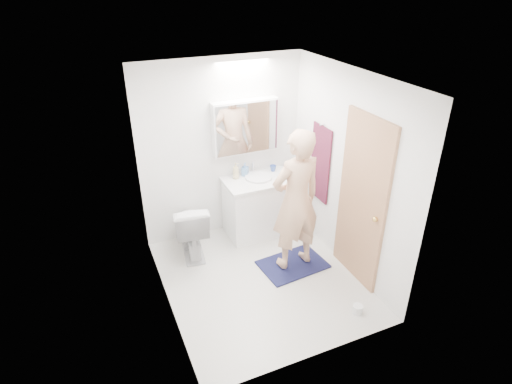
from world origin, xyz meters
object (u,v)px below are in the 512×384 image
vanity_cabinet (259,207)px  soap_bottle_a (236,171)px  medicine_cabinet (245,127)px  person (296,201)px  toilet_paper_roll (358,309)px  soap_bottle_b (245,169)px  toothbrush_cup (273,168)px  toilet (191,228)px

vanity_cabinet → soap_bottle_a: (-0.28, 0.15, 0.54)m
medicine_cabinet → vanity_cabinet: bearing=-62.2°
vanity_cabinet → medicine_cabinet: medicine_cabinet is taller
person → toilet_paper_roll: 1.37m
vanity_cabinet → medicine_cabinet: bearing=117.8°
soap_bottle_b → toilet_paper_roll: soap_bottle_b is taller
soap_bottle_b → toothbrush_cup: size_ratio=2.04×
soap_bottle_b → toothbrush_cup: soap_bottle_b is taller
toilet → toothbrush_cup: 1.40m
medicine_cabinet → person: bearing=-80.8°
soap_bottle_b → toothbrush_cup: 0.41m
toilet → person: person is taller
vanity_cabinet → person: 1.04m
medicine_cabinet → toothbrush_cup: 0.75m
toilet → toilet_paper_roll: size_ratio=6.94×
vanity_cabinet → toothbrush_cup: toothbrush_cup is taller
vanity_cabinet → soap_bottle_b: bearing=126.4°
toothbrush_cup → toilet: bearing=-168.0°
medicine_cabinet → toilet_paper_roll: (0.43, -2.12, -1.45)m
vanity_cabinet → toilet_paper_roll: size_ratio=8.18×
soap_bottle_a → soap_bottle_b: bearing=11.7°
vanity_cabinet → soap_bottle_b: (-0.13, 0.18, 0.52)m
person → toilet_paper_roll: (0.25, -1.02, -0.88)m
medicine_cabinet → person: medicine_cabinet is taller
toothbrush_cup → toilet_paper_roll: size_ratio=0.82×
soap_bottle_b → medicine_cabinet: bearing=53.7°
toilet → soap_bottle_b: soap_bottle_b is taller
vanity_cabinet → toothbrush_cup: bearing=30.1°
vanity_cabinet → toilet: 1.02m
person → toothbrush_cup: (0.21, 1.05, -0.06)m
toilet → person: (1.08, -0.78, 0.55)m
toilet → toothbrush_cup: (1.29, 0.27, 0.48)m
person → toothbrush_cup: person is taller
soap_bottle_b → toilet_paper_roll: (0.45, -2.09, -0.86)m
person → toothbrush_cup: size_ratio=19.42×
medicine_cabinet → soap_bottle_a: (-0.17, -0.06, -0.57)m
soap_bottle_b → soap_bottle_a: bearing=-168.3°
vanity_cabinet → soap_bottle_a: soap_bottle_a is taller
toilet → soap_bottle_b: size_ratio=4.14×
soap_bottle_a → vanity_cabinet: bearing=-28.4°
medicine_cabinet → soap_bottle_b: bearing=-126.3°
toilet → soap_bottle_a: size_ratio=3.39×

